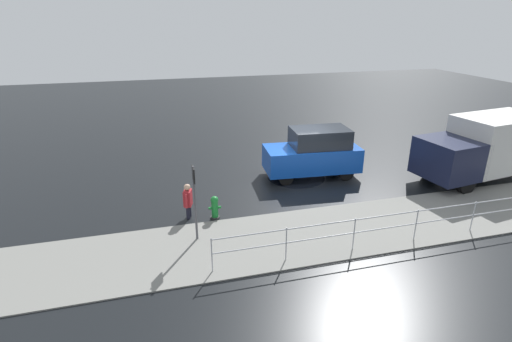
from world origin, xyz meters
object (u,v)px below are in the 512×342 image
object	(u,v)px
pedestrian	(188,199)
delivery_truck	(484,147)
fire_hydrant	(215,207)
moving_hatchback	(314,153)
sign_post	(194,193)

from	to	relation	value
pedestrian	delivery_truck	bearing A→B (deg)	-178.52
fire_hydrant	pedestrian	bearing A→B (deg)	-18.57
fire_hydrant	pedestrian	xyz separation A→B (m)	(0.84, -0.28, 0.28)
moving_hatchback	fire_hydrant	bearing A→B (deg)	29.94
delivery_truck	sign_post	distance (m)	12.13
delivery_truck	pedestrian	bearing A→B (deg)	1.48
moving_hatchback	delivery_truck	world-z (taller)	delivery_truck
moving_hatchback	sign_post	xyz separation A→B (m)	(5.43, 3.93, 0.55)
pedestrian	sign_post	bearing A→B (deg)	92.99
moving_hatchback	sign_post	size ratio (longest dim) A/B	1.68
fire_hydrant	sign_post	size ratio (longest dim) A/B	0.33
pedestrian	sign_post	size ratio (longest dim) A/B	0.51
fire_hydrant	sign_post	world-z (taller)	sign_post
moving_hatchback	fire_hydrant	distance (m)	5.42
delivery_truck	pedestrian	distance (m)	12.09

